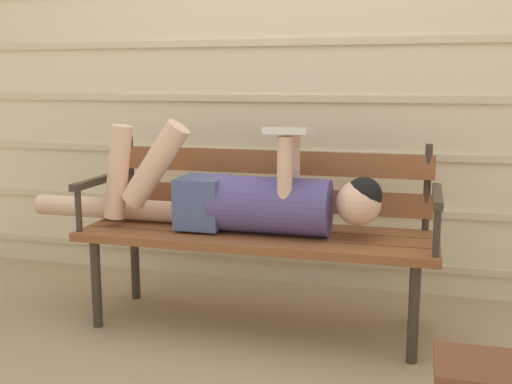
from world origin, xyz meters
TOP-DOWN VIEW (x-y plane):
  - ground_plane at (0.00, 0.00)m, footprint 12.00×12.00m
  - house_siding at (0.00, 0.78)m, footprint 4.18×0.08m
  - park_bench at (-0.00, 0.18)m, footprint 1.57×0.51m
  - reclining_person at (-0.07, 0.11)m, footprint 1.67×0.26m

SIDE VIEW (x-z plane):
  - ground_plane at x=0.00m, z-range 0.00..0.00m
  - park_bench at x=0.00m, z-range 0.06..0.88m
  - reclining_person at x=-0.07m, z-range 0.34..0.84m
  - house_siding at x=0.00m, z-range 0.00..2.30m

